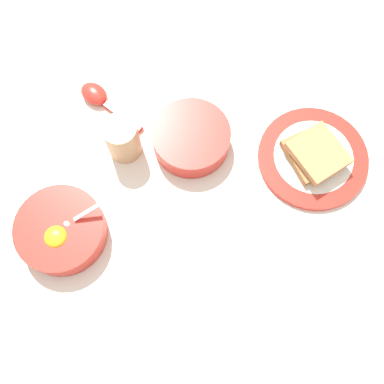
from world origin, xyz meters
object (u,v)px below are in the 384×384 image
(toast_plate, at_px, (313,158))
(egg_bowl, at_px, (61,231))
(toast_sandwich, at_px, (315,154))
(soup_spoon, at_px, (99,98))
(drinking_cup, at_px, (122,138))
(congee_bowl, at_px, (191,138))

(toast_plate, bearing_deg, egg_bowl, -137.11)
(toast_sandwich, xyz_separation_m, soup_spoon, (-0.45, -0.06, -0.02))
(toast_sandwich, distance_m, drinking_cup, 0.38)
(egg_bowl, xyz_separation_m, toast_sandwich, (0.37, 0.34, 0.00))
(soup_spoon, bearing_deg, egg_bowl, -74.52)
(egg_bowl, xyz_separation_m, soup_spoon, (-0.08, 0.28, -0.01))
(toast_plate, height_order, toast_sandwich, toast_sandwich)
(congee_bowl, bearing_deg, soup_spoon, 177.96)
(toast_sandwich, bearing_deg, drinking_cup, -158.53)
(toast_plate, xyz_separation_m, drinking_cup, (-0.35, -0.14, 0.04))
(toast_plate, distance_m, congee_bowl, 0.25)
(toast_plate, relative_size, drinking_cup, 2.36)
(congee_bowl, relative_size, drinking_cup, 1.66)
(soup_spoon, height_order, drinking_cup, drinking_cup)
(toast_plate, xyz_separation_m, soup_spoon, (-0.45, -0.07, 0.01))
(egg_bowl, relative_size, soup_spoon, 1.02)
(toast_plate, xyz_separation_m, congee_bowl, (-0.24, -0.07, 0.02))
(egg_bowl, distance_m, drinking_cup, 0.21)
(toast_sandwich, height_order, drinking_cup, drinking_cup)
(soup_spoon, distance_m, drinking_cup, 0.13)
(toast_sandwich, relative_size, congee_bowl, 0.92)
(toast_sandwich, height_order, soup_spoon, toast_sandwich)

